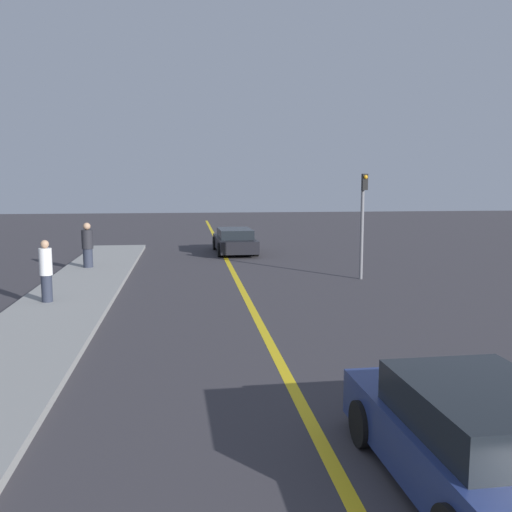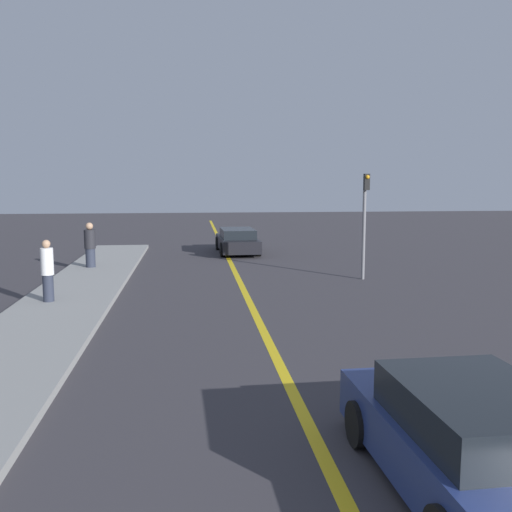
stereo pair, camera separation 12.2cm
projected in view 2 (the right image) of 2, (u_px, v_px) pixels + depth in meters
The scene contains 7 objects.
road_center_line at pixel (241, 284), 18.85m from camera, with size 0.20×60.00×0.01m.
sidewalk_left at pixel (58, 311), 14.74m from camera, with size 2.55×28.82×0.15m.
car_near_right_lane at pixel (470, 441), 6.21m from camera, with size 1.96×3.95×1.26m.
car_ahead_center at pixel (237, 241), 26.93m from camera, with size 1.94×4.43×1.16m.
pedestrian_mid_group at pixel (47, 271), 15.41m from camera, with size 0.34×0.34×1.69m.
pedestrian_far_standing at pixel (90, 245), 21.52m from camera, with size 0.42×0.42×1.69m.
traffic_light at pixel (365, 214), 19.52m from camera, with size 0.18×0.40×3.64m.
Camera 2 is at (-1.60, -0.50, 3.43)m, focal length 40.00 mm.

